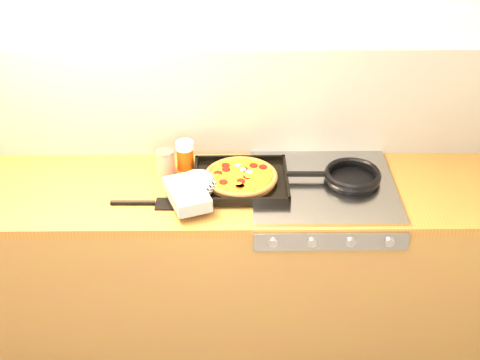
{
  "coord_description": "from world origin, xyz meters",
  "views": [
    {
      "loc": [
        0.08,
        -1.25,
        2.43
      ],
      "look_at": [
        0.1,
        1.08,
        0.95
      ],
      "focal_mm": 50.0,
      "sensor_mm": 36.0,
      "label": 1
    }
  ],
  "objects_px": {
    "tomato_can": "(165,163)",
    "frying_pan": "(351,176)",
    "pizza_on_tray": "(226,181)",
    "juice_glass": "(185,155)"
  },
  "relations": [
    {
      "from": "tomato_can",
      "to": "frying_pan",
      "type": "bearing_deg",
      "value": -5.97
    },
    {
      "from": "pizza_on_tray",
      "to": "frying_pan",
      "type": "height_order",
      "value": "pizza_on_tray"
    },
    {
      "from": "pizza_on_tray",
      "to": "frying_pan",
      "type": "xyz_separation_m",
      "value": [
        0.53,
        0.05,
        -0.01
      ]
    },
    {
      "from": "tomato_can",
      "to": "juice_glass",
      "type": "relative_size",
      "value": 0.89
    },
    {
      "from": "pizza_on_tray",
      "to": "frying_pan",
      "type": "distance_m",
      "value": 0.53
    },
    {
      "from": "pizza_on_tray",
      "to": "tomato_can",
      "type": "relative_size",
      "value": 4.54
    },
    {
      "from": "frying_pan",
      "to": "juice_glass",
      "type": "xyz_separation_m",
      "value": [
        -0.71,
        0.13,
        0.03
      ]
    },
    {
      "from": "tomato_can",
      "to": "juice_glass",
      "type": "xyz_separation_m",
      "value": [
        0.08,
        0.05,
        0.01
      ]
    },
    {
      "from": "pizza_on_tray",
      "to": "juice_glass",
      "type": "relative_size",
      "value": 4.04
    },
    {
      "from": "juice_glass",
      "to": "pizza_on_tray",
      "type": "bearing_deg",
      "value": -45.0
    }
  ]
}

